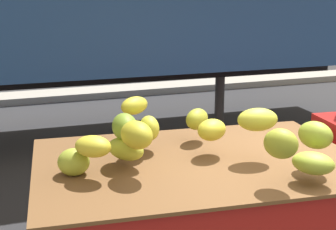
{
  "coord_description": "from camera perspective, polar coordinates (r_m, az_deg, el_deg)",
  "views": [
    {
      "loc": [
        -2.86,
        -3.4,
        2.6
      ],
      "look_at": [
        -1.43,
        0.75,
        1.39
      ],
      "focal_mm": 50.94,
      "sensor_mm": 36.0,
      "label": 1
    }
  ],
  "objects": [
    {
      "name": "curb_strip",
      "position": [
        11.75,
        -4.45,
        2.98
      ],
      "size": [
        80.0,
        0.8,
        0.16
      ],
      "primitive_type": "cube",
      "color": "gray",
      "rests_on": "ground"
    }
  ]
}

